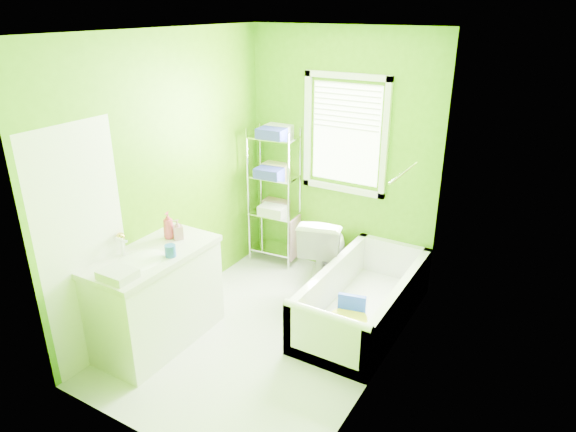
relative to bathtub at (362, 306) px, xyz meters
The scene contains 9 objects.
ground 0.91m from the bathtub, 137.97° to the right, with size 2.90×2.90×0.00m, color silver.
room_envelope 1.64m from the bathtub, 137.97° to the right, with size 2.14×2.94×2.62m.
window 1.77m from the bathtub, 126.68° to the left, with size 0.92×0.05×1.22m.
door 2.48m from the bathtub, 136.84° to the right, with size 0.09×0.80×2.00m.
right_wall_decor 1.36m from the bathtub, 59.08° to the right, with size 0.04×1.48×1.17m.
bathtub is the anchor object (origin of this frame).
toilet 0.86m from the bathtub, 142.26° to the left, with size 0.44×0.77×0.78m, color white.
vanity 1.88m from the bathtub, 140.61° to the right, with size 0.59×1.15×1.11m.
wire_shelf_unit 1.72m from the bathtub, 153.45° to the left, with size 0.55×0.44×1.58m.
Camera 1 is at (2.14, -3.28, 2.78)m, focal length 32.00 mm.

